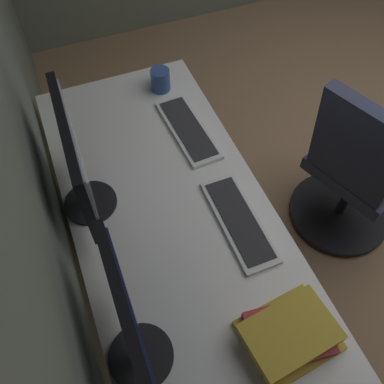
% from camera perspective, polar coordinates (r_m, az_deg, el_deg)
% --- Properties ---
extents(desk, '(1.86, 0.74, 0.73)m').
position_cam_1_polar(desk, '(1.58, -1.69, -6.62)').
color(desk, white).
rests_on(desk, ground).
extents(drawer_pedestal, '(0.40, 0.51, 0.69)m').
position_cam_1_polar(drawer_pedestal, '(2.00, -5.34, -4.02)').
color(drawer_pedestal, white).
rests_on(drawer_pedestal, ground).
extents(monitor_primary, '(0.53, 0.20, 0.40)m').
position_cam_1_polar(monitor_primary, '(1.14, -8.10, -18.81)').
color(monitor_primary, black).
rests_on(monitor_primary, desk).
extents(monitor_secondary, '(0.50, 0.20, 0.43)m').
position_cam_1_polar(monitor_secondary, '(1.44, -15.58, 4.04)').
color(monitor_secondary, black).
rests_on(monitor_secondary, desk).
extents(keyboard_main, '(0.43, 0.16, 0.02)m').
position_cam_1_polar(keyboard_main, '(1.82, -0.58, 8.66)').
color(keyboard_main, silver).
rests_on(keyboard_main, desk).
extents(keyboard_spare, '(0.42, 0.14, 0.02)m').
position_cam_1_polar(keyboard_spare, '(1.54, 6.49, -3.96)').
color(keyboard_spare, silver).
rests_on(keyboard_spare, desk).
extents(book_stack_near, '(0.26, 0.30, 0.08)m').
position_cam_1_polar(book_stack_near, '(1.36, 13.28, -18.49)').
color(book_stack_near, gold).
rests_on(book_stack_near, desk).
extents(coffee_mug, '(0.13, 0.09, 0.11)m').
position_cam_1_polar(coffee_mug, '(2.00, -4.41, 15.22)').
color(coffee_mug, '#335193').
rests_on(coffee_mug, desk).
extents(office_chair, '(0.56, 0.61, 0.97)m').
position_cam_1_polar(office_chair, '(2.16, 21.43, 2.29)').
color(office_chair, '#383D56').
rests_on(office_chair, ground).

